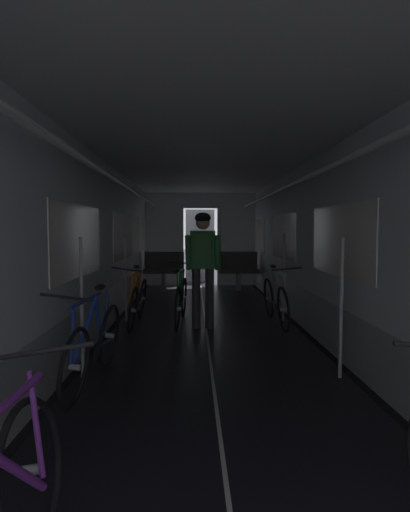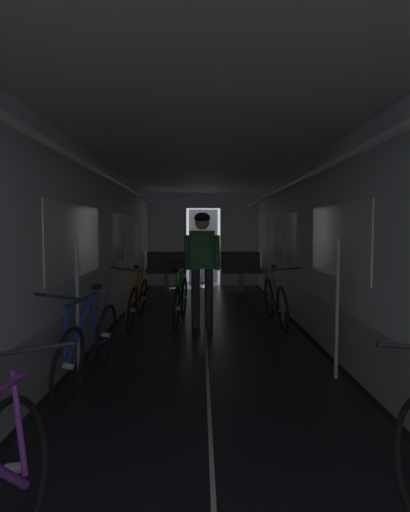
{
  "view_description": "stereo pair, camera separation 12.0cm",
  "coord_description": "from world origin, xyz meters",
  "px_view_note": "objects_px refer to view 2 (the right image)",
  "views": [
    {
      "loc": [
        -0.19,
        -1.87,
        1.46
      ],
      "look_at": [
        0.0,
        4.76,
        1.05
      ],
      "focal_mm": 28.85,
      "sensor_mm": 36.0,
      "label": 1
    },
    {
      "loc": [
        -0.07,
        -1.87,
        1.46
      ],
      "look_at": [
        0.0,
        4.76,
        1.05
      ],
      "focal_mm": 28.85,
      "sensor_mm": 36.0,
      "label": 2
    }
  ],
  "objects_px": {
    "bicycle_blue": "(89,344)",
    "bicycle_green_in_aisle": "(181,300)",
    "bicycle_silver": "(275,300)",
    "person_cyclist_aisle": "(202,257)",
    "bench_seat_far_left": "(166,267)",
    "bicycle_orange": "(137,300)",
    "bench_seat_far_right": "(240,267)"
  },
  "relations": [
    {
      "from": "bicycle_blue",
      "to": "person_cyclist_aisle",
      "type": "bearing_deg",
      "value": 63.76
    },
    {
      "from": "bench_seat_far_left",
      "to": "bench_seat_far_right",
      "type": "xyz_separation_m",
      "value": [
        1.8,
        0.0,
        0.0
      ]
    },
    {
      "from": "bicycle_blue",
      "to": "bicycle_green_in_aisle",
      "type": "distance_m",
      "value": 2.58
    },
    {
      "from": "bench_seat_far_left",
      "to": "bicycle_silver",
      "type": "bearing_deg",
      "value": -61.48
    },
    {
      "from": "bench_seat_far_left",
      "to": "bicycle_blue",
      "type": "distance_m",
      "value": 6.07
    },
    {
      "from": "bicycle_blue",
      "to": "person_cyclist_aisle",
      "type": "distance_m",
      "value": 2.55
    },
    {
      "from": "bench_seat_far_left",
      "to": "bicycle_blue",
      "type": "height_order",
      "value": "bench_seat_far_left"
    },
    {
      "from": "bench_seat_far_left",
      "to": "person_cyclist_aisle",
      "type": "distance_m",
      "value": 3.99
    },
    {
      "from": "bicycle_blue",
      "to": "bicycle_orange",
      "type": "height_order",
      "value": "bicycle_orange"
    },
    {
      "from": "bench_seat_far_left",
      "to": "bench_seat_far_right",
      "type": "distance_m",
      "value": 1.8
    },
    {
      "from": "bicycle_orange",
      "to": "bicycle_green_in_aisle",
      "type": "height_order",
      "value": "bicycle_orange"
    },
    {
      "from": "bench_seat_far_right",
      "to": "person_cyclist_aisle",
      "type": "height_order",
      "value": "person_cyclist_aisle"
    },
    {
      "from": "bicycle_blue",
      "to": "bicycle_green_in_aisle",
      "type": "relative_size",
      "value": 1.0
    },
    {
      "from": "bicycle_silver",
      "to": "person_cyclist_aisle",
      "type": "bearing_deg",
      "value": -170.07
    },
    {
      "from": "bicycle_blue",
      "to": "bicycle_green_in_aisle",
      "type": "height_order",
      "value": "bicycle_blue"
    },
    {
      "from": "bicycle_orange",
      "to": "bicycle_green_in_aisle",
      "type": "distance_m",
      "value": 0.67
    },
    {
      "from": "bicycle_blue",
      "to": "bicycle_green_in_aisle",
      "type": "bearing_deg",
      "value": 73.1
    },
    {
      "from": "bench_seat_far_right",
      "to": "bicycle_blue",
      "type": "distance_m",
      "value": 6.4
    },
    {
      "from": "bicycle_green_in_aisle",
      "to": "bicycle_orange",
      "type": "bearing_deg",
      "value": -177.07
    },
    {
      "from": "bench_seat_far_right",
      "to": "bicycle_silver",
      "type": "bearing_deg",
      "value": -87.03
    },
    {
      "from": "bicycle_orange",
      "to": "person_cyclist_aisle",
      "type": "bearing_deg",
      "value": -13.01
    },
    {
      "from": "bicycle_orange",
      "to": "bicycle_silver",
      "type": "distance_m",
      "value": 2.14
    },
    {
      "from": "bicycle_blue",
      "to": "bicycle_silver",
      "type": "bearing_deg",
      "value": 47.23
    },
    {
      "from": "bench_seat_far_right",
      "to": "bicycle_blue",
      "type": "bearing_deg",
      "value": -108.53
    },
    {
      "from": "bicycle_orange",
      "to": "bench_seat_far_right",
      "type": "bearing_deg",
      "value": 61.72
    },
    {
      "from": "bicycle_orange",
      "to": "person_cyclist_aisle",
      "type": "xyz_separation_m",
      "value": [
        1.01,
        -0.23,
        0.69
      ]
    },
    {
      "from": "bench_seat_far_left",
      "to": "bicycle_silver",
      "type": "height_order",
      "value": "bench_seat_far_left"
    },
    {
      "from": "bench_seat_far_left",
      "to": "bicycle_blue",
      "type": "relative_size",
      "value": 0.58
    },
    {
      "from": "bench_seat_far_right",
      "to": "bicycle_silver",
      "type": "height_order",
      "value": "bench_seat_far_right"
    },
    {
      "from": "bench_seat_far_left",
      "to": "bench_seat_far_right",
      "type": "height_order",
      "value": "same"
    },
    {
      "from": "bicycle_silver",
      "to": "bicycle_green_in_aisle",
      "type": "distance_m",
      "value": 1.47
    },
    {
      "from": "person_cyclist_aisle",
      "to": "bicycle_green_in_aisle",
      "type": "bearing_deg",
      "value": 141.57
    }
  ]
}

